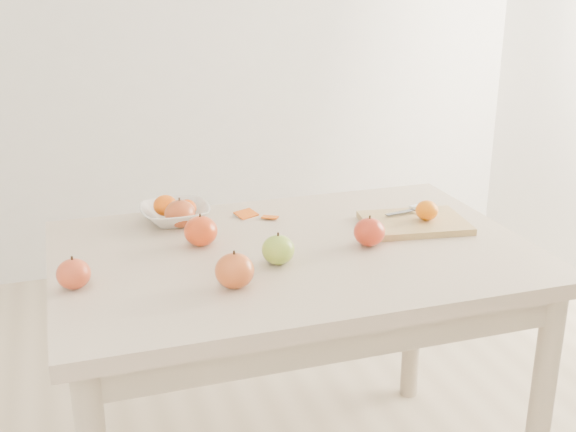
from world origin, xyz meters
name	(u,v)px	position (x,y,z in m)	size (l,w,h in m)	color
table	(294,284)	(0.00, 0.00, 0.65)	(1.20, 0.80, 0.75)	#C1AC92
cutting_board	(414,223)	(0.37, 0.05, 0.76)	(0.28, 0.20, 0.02)	tan
board_tangerine	(427,210)	(0.40, 0.04, 0.80)	(0.06, 0.06, 0.05)	orange
fruit_bowl	(175,214)	(-0.25, 0.29, 0.77)	(0.19, 0.19, 0.05)	silver
bowl_tangerine_near	(165,205)	(-0.28, 0.30, 0.80)	(0.07, 0.07, 0.06)	#E65508
bowl_tangerine_far	(187,208)	(-0.22, 0.27, 0.79)	(0.05, 0.05, 0.05)	#CC5907
orange_peel_a	(246,215)	(-0.05, 0.27, 0.75)	(0.06, 0.04, 0.00)	#CC500E
orange_peel_b	(270,218)	(0.01, 0.23, 0.75)	(0.04, 0.04, 0.00)	#DE5B0F
paring_knife	(418,208)	(0.41, 0.12, 0.78)	(0.17, 0.06, 0.01)	white
apple_green	(278,250)	(-0.07, -0.08, 0.79)	(0.08, 0.08, 0.07)	#61941E
apple_red_d	(74,274)	(-0.54, -0.07, 0.78)	(0.08, 0.08, 0.07)	maroon
apple_red_c	(235,271)	(-0.20, -0.18, 0.79)	(0.09, 0.09, 0.08)	maroon
apple_red_a	(180,214)	(-0.25, 0.24, 0.79)	(0.08, 0.08, 0.08)	maroon
apple_red_b	(201,231)	(-0.22, 0.09, 0.79)	(0.09, 0.09, 0.08)	#961D0A
apple_red_e	(369,232)	(0.19, -0.04, 0.79)	(0.08, 0.08, 0.07)	#9B0C0D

